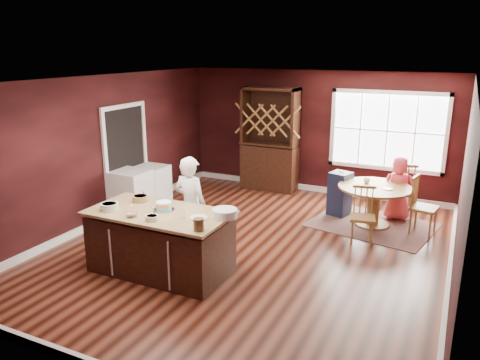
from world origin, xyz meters
name	(u,v)px	position (x,y,z in m)	size (l,w,h in m)	color
room_shell	(252,168)	(0.00, 0.00, 1.35)	(7.00, 7.00, 7.00)	brown
window	(387,131)	(1.50, 3.47, 1.50)	(2.36, 0.10, 1.66)	white
doorway	(127,161)	(-2.97, 0.60, 1.02)	(0.08, 1.26, 2.13)	white
kitchen_island	(161,243)	(-0.85, -1.33, 0.44)	(2.04, 1.07, 0.92)	black
dining_table	(374,198)	(1.60, 1.87, 0.53)	(1.31, 1.31, 0.75)	#8E5E23
baker	(191,206)	(-0.77, -0.61, 0.79)	(0.58, 0.38, 1.58)	white
layer_cake	(164,206)	(-0.82, -1.25, 0.98)	(0.31, 0.31, 0.13)	white
bowl_blue	(110,207)	(-1.53, -1.58, 0.97)	(0.26, 0.26, 0.10)	silver
bowl_yellow	(140,198)	(-1.38, -1.06, 0.96)	(0.24, 0.24, 0.09)	brown
bowl_pink	(131,215)	(-1.06, -1.67, 0.95)	(0.15, 0.15, 0.06)	silver
bowl_olive	(152,218)	(-0.73, -1.66, 0.95)	(0.18, 0.18, 0.07)	#F4ECB0
drinking_glass	(183,213)	(-0.40, -1.42, 0.99)	(0.08, 0.08, 0.15)	white
dinner_plate	(199,218)	(-0.21, -1.31, 0.93)	(0.25, 0.25, 0.02)	#F9F6AE
white_tub	(225,213)	(0.10, -1.13, 0.98)	(0.35, 0.35, 0.12)	silver
stoneware_crock	(199,225)	(0.02, -1.70, 1.00)	(0.13, 0.13, 0.16)	brown
toy_figurine	(196,221)	(-0.13, -1.50, 0.96)	(0.05, 0.05, 0.08)	#E8BC02
rug	(372,225)	(1.60, 1.87, 0.01)	(2.08, 1.61, 0.01)	brown
chair_east	(425,205)	(2.46, 1.84, 0.52)	(0.44, 0.42, 1.05)	brown
chair_south	(363,215)	(1.57, 0.99, 0.48)	(0.40, 0.39, 0.96)	brown
chair_north	(402,189)	(1.99, 2.62, 0.55)	(0.46, 0.44, 1.09)	#96602B
seated_woman	(398,188)	(1.94, 2.40, 0.61)	(0.60, 0.39, 1.23)	#DB4150
high_chair	(340,193)	(0.90, 2.15, 0.45)	(0.36, 0.36, 0.90)	black
toddler	(339,174)	(0.85, 2.22, 0.81)	(0.18, 0.14, 0.26)	#8CA5BF
table_plate	(388,189)	(1.84, 1.79, 0.76)	(0.19, 0.19, 0.01)	beige
table_cup	(367,181)	(1.42, 2.02, 0.80)	(0.12, 0.12, 0.09)	white
hutch	(270,139)	(-1.01, 3.22, 1.16)	(1.27, 0.53, 2.32)	black
washer	(132,195)	(-2.64, 0.28, 0.47)	(0.64, 0.62, 0.93)	white
dryer	(152,187)	(-2.64, 0.92, 0.44)	(0.60, 0.58, 0.88)	silver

